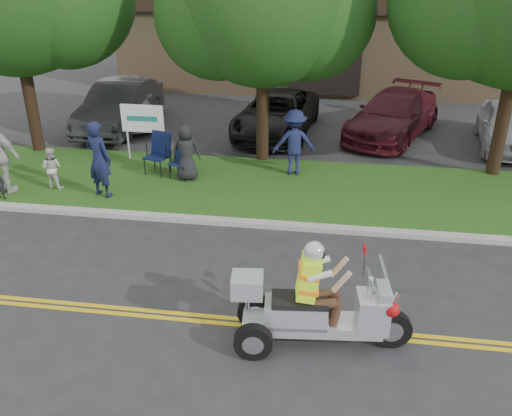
# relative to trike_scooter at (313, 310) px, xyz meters

# --- Properties ---
(ground) EXTENTS (120.00, 120.00, 0.00)m
(ground) POSITION_rel_trike_scooter_xyz_m (-2.42, 0.86, -0.65)
(ground) COLOR #28282B
(ground) RESTS_ON ground
(centerline_near) EXTENTS (60.00, 0.10, 0.01)m
(centerline_near) POSITION_rel_trike_scooter_xyz_m (-2.42, 0.28, -0.65)
(centerline_near) COLOR gold
(centerline_near) RESTS_ON ground
(centerline_far) EXTENTS (60.00, 0.10, 0.01)m
(centerline_far) POSITION_rel_trike_scooter_xyz_m (-2.42, 0.44, -0.65)
(centerline_far) COLOR gold
(centerline_far) RESTS_ON ground
(curb) EXTENTS (60.00, 0.25, 0.12)m
(curb) POSITION_rel_trike_scooter_xyz_m (-2.42, 3.91, -0.59)
(curb) COLOR #A8A89E
(curb) RESTS_ON ground
(grass_verge) EXTENTS (60.00, 4.00, 0.10)m
(grass_verge) POSITION_rel_trike_scooter_xyz_m (-2.42, 6.06, -0.60)
(grass_verge) COLOR #2A5115
(grass_verge) RESTS_ON ground
(commercial_building) EXTENTS (18.00, 8.20, 4.00)m
(commercial_building) POSITION_rel_trike_scooter_xyz_m (-0.42, 19.83, 1.36)
(commercial_building) COLOR #9E7F5B
(commercial_building) RESTS_ON ground
(tree_mid) EXTENTS (5.88, 4.80, 7.05)m
(tree_mid) POSITION_rel_trike_scooter_xyz_m (-1.87, 8.09, 3.78)
(tree_mid) COLOR #332114
(tree_mid) RESTS_ON ground
(business_sign) EXTENTS (1.25, 0.06, 1.75)m
(business_sign) POSITION_rel_trike_scooter_xyz_m (-5.32, 7.46, 0.60)
(business_sign) COLOR silver
(business_sign) RESTS_ON ground
(trike_scooter) EXTENTS (2.86, 1.00, 1.87)m
(trike_scooter) POSITION_rel_trike_scooter_xyz_m (0.00, 0.00, 0.00)
(trike_scooter) COLOR black
(trike_scooter) RESTS_ON ground
(lawn_chair_a) EXTENTS (0.64, 0.65, 0.98)m
(lawn_chair_a) POSITION_rel_trike_scooter_xyz_m (-3.87, 6.34, 0.01)
(lawn_chair_a) COLOR black
(lawn_chair_a) RESTS_ON grass_verge
(lawn_chair_b) EXTENTS (0.74, 0.76, 1.13)m
(lawn_chair_b) POSITION_rel_trike_scooter_xyz_m (-4.58, 6.55, 0.09)
(lawn_chair_b) COLOR black
(lawn_chair_b) RESTS_ON grass_verge
(spectator_adult_left) EXTENTS (0.82, 0.67, 1.94)m
(spectator_adult_left) POSITION_rel_trike_scooter_xyz_m (-5.54, 4.82, 0.42)
(spectator_adult_left) COLOR #161B3E
(spectator_adult_left) RESTS_ON grass_verge
(spectator_chair_a) EXTENTS (1.26, 0.85, 1.80)m
(spectator_chair_a) POSITION_rel_trike_scooter_xyz_m (-0.90, 7.01, 0.35)
(spectator_chair_a) COLOR #191F47
(spectator_chair_a) RESTS_ON grass_verge
(spectator_chair_b) EXTENTS (0.83, 0.63, 1.53)m
(spectator_chair_b) POSITION_rel_trike_scooter_xyz_m (-3.70, 6.17, 0.22)
(spectator_chair_b) COLOR black
(spectator_chair_b) RESTS_ON grass_verge
(child_right) EXTENTS (0.54, 0.43, 1.09)m
(child_right) POSITION_rel_trike_scooter_xyz_m (-6.98, 5.09, -0.00)
(child_right) COLOR silver
(child_right) RESTS_ON grass_verge
(parked_car_far_left) EXTENTS (3.39, 5.07, 1.60)m
(parked_car_far_left) POSITION_rel_trike_scooter_xyz_m (-7.42, 11.53, 0.15)
(parked_car_far_left) COLOR #9A9CA0
(parked_car_far_left) RESTS_ON ground
(parked_car_left) EXTENTS (1.69, 4.83, 1.59)m
(parked_car_left) POSITION_rel_trike_scooter_xyz_m (-7.30, 10.62, 0.14)
(parked_car_left) COLOR #292A2C
(parked_car_left) RESTS_ON ground
(parked_car_mid) EXTENTS (2.80, 5.22, 1.39)m
(parked_car_mid) POSITION_rel_trike_scooter_xyz_m (-1.81, 10.81, 0.05)
(parked_car_mid) COLOR black
(parked_car_mid) RESTS_ON ground
(parked_car_right) EXTENTS (3.89, 5.43, 1.46)m
(parked_car_right) POSITION_rel_trike_scooter_xyz_m (2.08, 11.17, 0.08)
(parked_car_right) COLOR #440F19
(parked_car_right) RESTS_ON ground
(parked_car_far_right) EXTENTS (2.23, 4.36, 1.42)m
(parked_car_far_right) POSITION_rel_trike_scooter_xyz_m (5.58, 10.52, 0.06)
(parked_car_far_right) COLOR #A0A4A7
(parked_car_far_right) RESTS_ON ground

